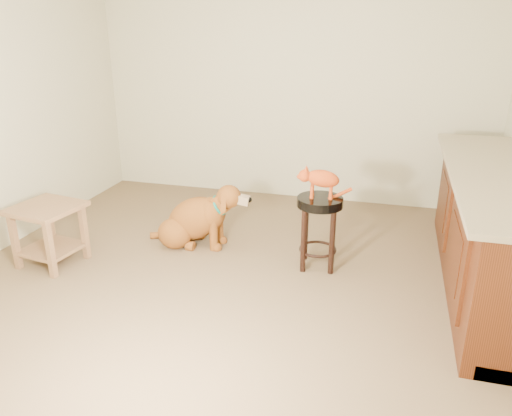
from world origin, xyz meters
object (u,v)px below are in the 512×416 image
(padded_stool, at_px, (319,218))
(side_table, at_px, (49,226))
(golden_retriever, at_px, (196,220))
(tabby_kitten, at_px, (320,179))
(wood_stool, at_px, (462,192))

(padded_stool, bearing_deg, side_table, -165.99)
(padded_stool, height_order, golden_retriever, padded_stool)
(golden_retriever, height_order, tabby_kitten, tabby_kitten)
(padded_stool, bearing_deg, tabby_kitten, -179.49)
(padded_stool, relative_size, wood_stool, 0.82)
(golden_retriever, xyz_separation_m, tabby_kitten, (1.16, -0.15, 0.54))
(tabby_kitten, bearing_deg, side_table, -172.15)
(padded_stool, height_order, wood_stool, wood_stool)
(golden_retriever, bearing_deg, side_table, -147.47)
(padded_stool, xyz_separation_m, golden_retriever, (-1.17, 0.15, -0.20))
(wood_stool, distance_m, tabby_kitten, 1.76)
(padded_stool, relative_size, tabby_kitten, 1.39)
(tabby_kitten, bearing_deg, padded_stool, -5.72)
(wood_stool, bearing_deg, padded_stool, -136.36)
(side_table, bearing_deg, wood_stool, 26.61)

